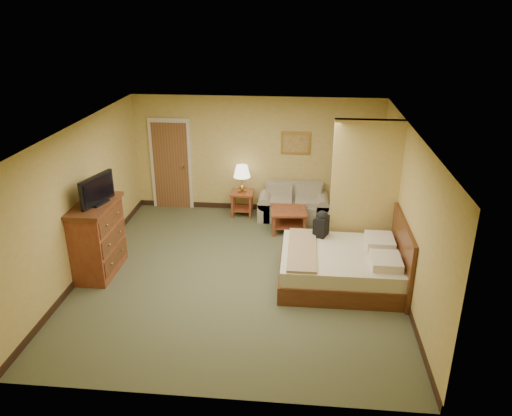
# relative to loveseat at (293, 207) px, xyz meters

# --- Properties ---
(floor) EXTENTS (6.00, 6.00, 0.00)m
(floor) POSITION_rel_loveseat_xyz_m (-0.86, -2.57, -0.25)
(floor) COLOR #4C5134
(floor) RESTS_ON ground
(ceiling) EXTENTS (6.00, 6.00, 0.00)m
(ceiling) POSITION_rel_loveseat_xyz_m (-0.86, -2.57, 2.35)
(ceiling) COLOR white
(ceiling) RESTS_ON back_wall
(back_wall) EXTENTS (5.50, 0.02, 2.60)m
(back_wall) POSITION_rel_loveseat_xyz_m (-0.86, 0.43, 1.05)
(back_wall) COLOR tan
(back_wall) RESTS_ON floor
(left_wall) EXTENTS (0.02, 6.00, 2.60)m
(left_wall) POSITION_rel_loveseat_xyz_m (-3.61, -2.57, 1.05)
(left_wall) COLOR tan
(left_wall) RESTS_ON floor
(right_wall) EXTENTS (0.02, 6.00, 2.60)m
(right_wall) POSITION_rel_loveseat_xyz_m (1.89, -2.57, 1.05)
(right_wall) COLOR tan
(right_wall) RESTS_ON floor
(partition) EXTENTS (1.20, 0.15, 2.60)m
(partition) POSITION_rel_loveseat_xyz_m (1.29, -1.64, 1.05)
(partition) COLOR tan
(partition) RESTS_ON floor
(door) EXTENTS (0.94, 0.16, 2.10)m
(door) POSITION_rel_loveseat_xyz_m (-2.81, 0.40, 0.78)
(door) COLOR beige
(door) RESTS_ON floor
(baseboard) EXTENTS (5.50, 0.02, 0.12)m
(baseboard) POSITION_rel_loveseat_xyz_m (-0.86, 0.42, -0.19)
(baseboard) COLOR black
(baseboard) RESTS_ON floor
(loveseat) EXTENTS (1.54, 0.72, 0.78)m
(loveseat) POSITION_rel_loveseat_xyz_m (0.00, 0.00, 0.00)
(loveseat) COLOR gray
(loveseat) RESTS_ON floor
(side_table) EXTENTS (0.49, 0.49, 0.54)m
(side_table) POSITION_rel_loveseat_xyz_m (-1.15, 0.08, 0.11)
(side_table) COLOR maroon
(side_table) RESTS_ON floor
(table_lamp) EXTENTS (0.37, 0.37, 0.61)m
(table_lamp) POSITION_rel_loveseat_xyz_m (-1.15, 0.08, 0.76)
(table_lamp) COLOR #B48942
(table_lamp) RESTS_ON side_table
(coffee_table) EXTENTS (0.79, 0.79, 0.47)m
(coffee_table) POSITION_rel_loveseat_xyz_m (-0.09, -0.65, 0.08)
(coffee_table) COLOR maroon
(coffee_table) RESTS_ON floor
(wall_picture) EXTENTS (0.64, 0.04, 0.50)m
(wall_picture) POSITION_rel_loveseat_xyz_m (0.00, 0.41, 1.35)
(wall_picture) COLOR #B78E3F
(wall_picture) RESTS_ON back_wall
(dresser) EXTENTS (0.64, 1.23, 1.31)m
(dresser) POSITION_rel_loveseat_xyz_m (-3.33, -2.72, 0.41)
(dresser) COLOR maroon
(dresser) RESTS_ON floor
(tv) EXTENTS (0.29, 0.80, 0.50)m
(tv) POSITION_rel_loveseat_xyz_m (-3.23, -2.72, 1.29)
(tv) COLOR black
(tv) RESTS_ON dresser
(bed) EXTENTS (2.10, 1.78, 1.15)m
(bed) POSITION_rel_loveseat_xyz_m (0.96, -2.67, 0.06)
(bed) COLOR #4C2411
(bed) RESTS_ON floor
(backpack) EXTENTS (0.28, 0.33, 0.48)m
(backpack) POSITION_rel_loveseat_xyz_m (0.54, -2.05, 0.57)
(backpack) COLOR black
(backpack) RESTS_ON bed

